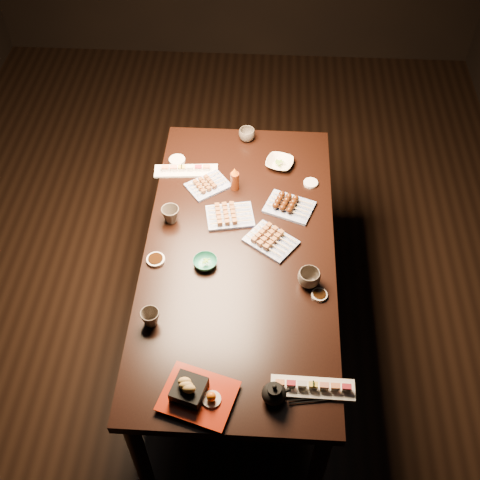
# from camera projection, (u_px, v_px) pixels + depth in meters

# --- Properties ---
(ground) EXTENTS (5.00, 5.00, 0.00)m
(ground) POSITION_uv_depth(u_px,v_px,m) (211.00, 280.00, 3.66)
(ground) COLOR black
(ground) RESTS_ON ground
(dining_table) EXTENTS (1.05, 1.87, 0.75)m
(dining_table) POSITION_uv_depth(u_px,v_px,m) (239.00, 297.00, 3.13)
(dining_table) COLOR black
(dining_table) RESTS_ON ground
(sushi_platter_near) EXTENTS (0.33, 0.10, 0.04)m
(sushi_platter_near) POSITION_uv_depth(u_px,v_px,m) (313.00, 386.00, 2.36)
(sushi_platter_near) COLOR white
(sushi_platter_near) RESTS_ON dining_table
(sushi_platter_far) EXTENTS (0.34, 0.12, 0.04)m
(sushi_platter_far) POSITION_uv_depth(u_px,v_px,m) (186.00, 169.00, 3.18)
(sushi_platter_far) COLOR white
(sushi_platter_far) RESTS_ON dining_table
(yakitori_plate_center) EXTENTS (0.26, 0.21, 0.06)m
(yakitori_plate_center) POSITION_uv_depth(u_px,v_px,m) (230.00, 213.00, 2.96)
(yakitori_plate_center) COLOR #828EB6
(yakitori_plate_center) RESTS_ON dining_table
(yakitori_plate_right) EXTENTS (0.28, 0.27, 0.06)m
(yakitori_plate_right) POSITION_uv_depth(u_px,v_px,m) (271.00, 238.00, 2.85)
(yakitori_plate_right) COLOR #828EB6
(yakitori_plate_right) RESTS_ON dining_table
(yakitori_plate_left) EXTENTS (0.26, 0.24, 0.05)m
(yakitori_plate_left) POSITION_uv_depth(u_px,v_px,m) (208.00, 183.00, 3.11)
(yakitori_plate_left) COLOR #828EB6
(yakitori_plate_left) RESTS_ON dining_table
(tsukune_plate) EXTENTS (0.28, 0.24, 0.06)m
(tsukune_plate) POSITION_uv_depth(u_px,v_px,m) (290.00, 204.00, 3.00)
(tsukune_plate) COLOR #828EB6
(tsukune_plate) RESTS_ON dining_table
(edamame_bowl_green) EXTENTS (0.14, 0.14, 0.04)m
(edamame_bowl_green) POSITION_uv_depth(u_px,v_px,m) (205.00, 263.00, 2.77)
(edamame_bowl_green) COLOR #287B63
(edamame_bowl_green) RESTS_ON dining_table
(edamame_bowl_cream) EXTENTS (0.18, 0.18, 0.04)m
(edamame_bowl_cream) POSITION_uv_depth(u_px,v_px,m) (280.00, 163.00, 3.22)
(edamame_bowl_cream) COLOR beige
(edamame_bowl_cream) RESTS_ON dining_table
(tempura_tray) EXTENTS (0.33, 0.29, 0.10)m
(tempura_tray) POSITION_uv_depth(u_px,v_px,m) (198.00, 392.00, 2.31)
(tempura_tray) COLOR black
(tempura_tray) RESTS_ON dining_table
(teacup_near_left) EXTENTS (0.08, 0.08, 0.08)m
(teacup_near_left) POSITION_uv_depth(u_px,v_px,m) (150.00, 318.00, 2.55)
(teacup_near_left) COLOR #4C433A
(teacup_near_left) RESTS_ON dining_table
(teacup_mid_right) EXTENTS (0.13, 0.13, 0.08)m
(teacup_mid_right) POSITION_uv_depth(u_px,v_px,m) (309.00, 278.00, 2.69)
(teacup_mid_right) COLOR #4C433A
(teacup_mid_right) RESTS_ON dining_table
(teacup_far_left) EXTENTS (0.11, 0.11, 0.08)m
(teacup_far_left) POSITION_uv_depth(u_px,v_px,m) (171.00, 215.00, 2.94)
(teacup_far_left) COLOR #4C433A
(teacup_far_left) RESTS_ON dining_table
(teacup_far_right) EXTENTS (0.12, 0.12, 0.07)m
(teacup_far_right) POSITION_uv_depth(u_px,v_px,m) (247.00, 135.00, 3.34)
(teacup_far_right) COLOR #4C433A
(teacup_far_right) RESTS_ON dining_table
(teapot) EXTENTS (0.14, 0.14, 0.10)m
(teapot) POSITION_uv_depth(u_px,v_px,m) (274.00, 392.00, 2.31)
(teapot) COLOR black
(teapot) RESTS_ON dining_table
(condiment_bottle) EXTENTS (0.06, 0.06, 0.14)m
(condiment_bottle) POSITION_uv_depth(u_px,v_px,m) (235.00, 178.00, 3.07)
(condiment_bottle) COLOR #63260D
(condiment_bottle) RESTS_ON dining_table
(sauce_dish_west) EXTENTS (0.09, 0.09, 0.02)m
(sauce_dish_west) POSITION_uv_depth(u_px,v_px,m) (156.00, 260.00, 2.80)
(sauce_dish_west) COLOR white
(sauce_dish_west) RESTS_ON dining_table
(sauce_dish_east) EXTENTS (0.10, 0.10, 0.01)m
(sauce_dish_east) POSITION_uv_depth(u_px,v_px,m) (311.00, 183.00, 3.13)
(sauce_dish_east) COLOR white
(sauce_dish_east) RESTS_ON dining_table
(sauce_dish_se) EXTENTS (0.08, 0.08, 0.01)m
(sauce_dish_se) POSITION_uv_depth(u_px,v_px,m) (319.00, 295.00, 2.67)
(sauce_dish_se) COLOR white
(sauce_dish_se) RESTS_ON dining_table
(sauce_dish_nw) EXTENTS (0.09, 0.09, 0.02)m
(sauce_dish_nw) POSITION_uv_depth(u_px,v_px,m) (177.00, 160.00, 3.25)
(sauce_dish_nw) COLOR white
(sauce_dish_nw) RESTS_ON dining_table
(chopsticks_near) EXTENTS (0.20, 0.16, 0.01)m
(chopsticks_near) POSITION_uv_depth(u_px,v_px,m) (210.00, 402.00, 2.34)
(chopsticks_near) COLOR black
(chopsticks_near) RESTS_ON dining_table
(chopsticks_se) EXTENTS (0.22, 0.05, 0.01)m
(chopsticks_se) POSITION_uv_depth(u_px,v_px,m) (316.00, 400.00, 2.34)
(chopsticks_se) COLOR black
(chopsticks_se) RESTS_ON dining_table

